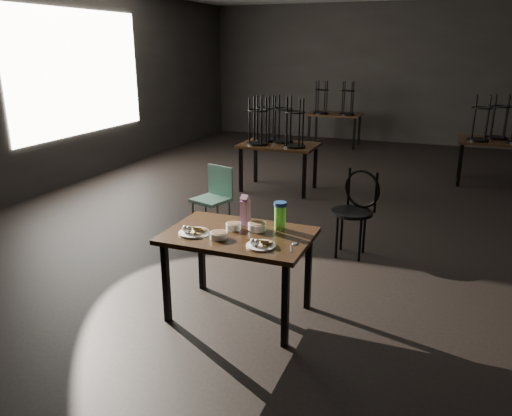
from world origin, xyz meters
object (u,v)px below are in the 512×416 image
at_px(water_bottle, 280,215).
at_px(school_chair, 215,194).
at_px(bentwood_chair, 356,206).
at_px(main_table, 238,242).
at_px(juice_carton, 245,211).

bearing_deg(water_bottle, school_chair, 132.12).
relative_size(water_bottle, bentwood_chair, 0.25).
bearing_deg(main_table, water_bottle, 37.88).
height_order(main_table, water_bottle, water_bottle).
bearing_deg(school_chair, juice_carton, -38.06).
bearing_deg(school_chair, main_table, -40.89).
height_order(juice_carton, school_chair, juice_carton).
height_order(water_bottle, school_chair, water_bottle).
bearing_deg(bentwood_chair, water_bottle, -84.75).
xyz_separation_m(main_table, juice_carton, (-0.03, 0.21, 0.20)).
relative_size(juice_carton, bentwood_chair, 0.29).
relative_size(bentwood_chair, school_chair, 1.12).
distance_m(water_bottle, bentwood_chair, 1.56).
height_order(main_table, bentwood_chair, bentwood_chair).
distance_m(juice_carton, school_chair, 1.84).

